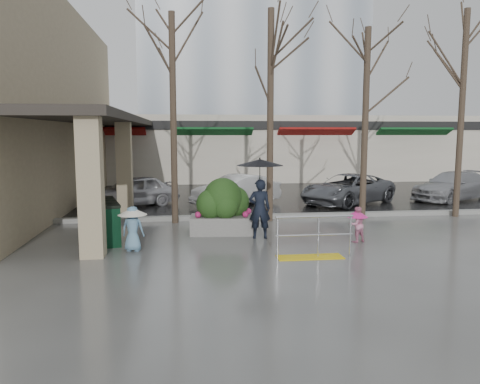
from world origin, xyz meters
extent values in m
plane|color=#51514F|center=(0.00, 0.00, 0.00)|extent=(120.00, 120.00, 0.00)
cube|color=black|center=(0.00, 22.00, 0.01)|extent=(120.00, 36.00, 0.01)
cube|color=gray|center=(0.00, 4.00, 0.07)|extent=(120.00, 0.30, 0.15)
cube|color=#2D2823|center=(-4.80, 8.00, 3.62)|extent=(2.80, 18.00, 0.25)
cube|color=tan|center=(-3.90, -0.50, 1.75)|extent=(0.55, 0.55, 3.50)
cube|color=tan|center=(-3.90, 6.00, 1.75)|extent=(0.55, 0.55, 3.50)
cube|color=beige|center=(2.00, 18.00, 2.00)|extent=(34.00, 6.00, 4.00)
cube|color=maroon|center=(-6.00, 15.10, 2.85)|extent=(4.50, 1.68, 0.87)
cube|color=#0F4C1E|center=(0.00, 15.10, 2.85)|extent=(4.50, 1.68, 0.87)
cube|color=maroon|center=(6.00, 15.10, 2.85)|extent=(4.50, 1.68, 0.87)
cube|color=#0F4C1E|center=(12.00, 15.10, 2.85)|extent=(4.50, 1.68, 0.87)
cube|color=black|center=(2.00, 15.10, 3.40)|extent=(34.00, 0.35, 0.50)
cube|color=#8C99A8|center=(4.00, 30.00, 12.50)|extent=(18.00, 12.00, 25.00)
cube|color=yellow|center=(1.30, -1.20, 0.01)|extent=(1.60, 0.50, 0.02)
cylinder|color=silver|center=(0.50, -1.20, 0.50)|extent=(0.05, 0.05, 1.00)
cylinder|color=silver|center=(1.50, -1.20, 0.50)|extent=(0.05, 0.05, 1.00)
cylinder|color=silver|center=(2.30, -1.20, 0.50)|extent=(0.05, 0.05, 1.00)
cylinder|color=silver|center=(1.40, -1.20, 1.00)|extent=(1.90, 0.06, 0.06)
cylinder|color=silver|center=(1.40, -1.20, 0.55)|extent=(1.90, 0.04, 0.04)
cylinder|color=#382B21|center=(-2.00, 3.60, 3.40)|extent=(0.22, 0.22, 6.80)
cylinder|color=#382B21|center=(1.20, 3.60, 3.50)|extent=(0.22, 0.22, 7.00)
cylinder|color=#382B21|center=(4.50, 3.60, 3.25)|extent=(0.22, 0.22, 6.50)
cylinder|color=#382B21|center=(8.00, 3.60, 3.60)|extent=(0.22, 0.22, 7.20)
imported|color=black|center=(0.43, 1.00, 0.85)|extent=(0.64, 0.44, 1.69)
cylinder|color=black|center=(0.43, 1.00, 1.72)|extent=(0.02, 0.02, 1.07)
cone|color=black|center=(0.43, 1.00, 2.17)|extent=(1.33, 1.33, 0.18)
sphere|color=black|center=(0.43, 1.00, 2.28)|extent=(0.05, 0.05, 0.05)
imported|color=pink|center=(3.00, 0.21, 0.49)|extent=(0.56, 0.49, 0.98)
cylinder|color=black|center=(3.00, 0.21, 0.67)|extent=(0.02, 0.02, 0.42)
cone|color=#E7248C|center=(3.00, 0.21, 0.79)|extent=(0.60, 0.60, 0.18)
sphere|color=black|center=(3.00, 0.21, 0.90)|extent=(0.05, 0.05, 0.05)
imported|color=#6492B3|center=(-3.00, -0.04, 0.57)|extent=(0.63, 0.49, 1.15)
cylinder|color=black|center=(-3.00, -0.04, 0.84)|extent=(0.02, 0.02, 0.54)
cone|color=white|center=(-3.00, -0.04, 1.02)|extent=(0.74, 0.74, 0.18)
sphere|color=black|center=(-3.00, -0.04, 1.13)|extent=(0.05, 0.05, 0.05)
cube|color=slate|center=(-0.56, 1.75, 0.27)|extent=(1.98, 1.11, 0.53)
ellipsoid|color=#1A3C13|center=(-0.56, 1.75, 1.05)|extent=(1.17, 1.05, 1.22)
sphere|color=#1A3C13|center=(-0.93, 1.65, 0.91)|extent=(0.84, 0.84, 0.84)
sphere|color=#1A3C13|center=(-0.19, 1.91, 0.93)|extent=(0.89, 0.89, 0.89)
cube|color=#0B311B|center=(-3.60, 0.50, 0.52)|extent=(0.52, 0.52, 1.04)
cube|color=black|center=(-3.60, 0.50, 1.08)|extent=(0.55, 0.55, 0.08)
cube|color=black|center=(-3.73, 1.00, 0.52)|extent=(0.52, 0.52, 1.04)
cube|color=black|center=(-3.73, 1.00, 1.08)|extent=(0.55, 0.55, 0.08)
cube|color=#0B3412|center=(-3.86, 1.50, 0.52)|extent=(0.52, 0.52, 1.04)
cube|color=black|center=(-3.86, 1.50, 1.08)|extent=(0.55, 0.55, 0.08)
cube|color=black|center=(-3.98, 2.00, 0.52)|extent=(0.52, 0.52, 1.04)
cube|color=black|center=(-3.98, 2.00, 1.08)|extent=(0.55, 0.55, 0.08)
imported|color=#AFAEB3|center=(-3.76, 7.33, 0.63)|extent=(3.98, 2.87, 1.26)
imported|color=white|center=(0.46, 7.08, 0.63)|extent=(3.96, 3.12, 1.26)
imported|color=slate|center=(5.15, 6.91, 0.63)|extent=(4.93, 4.28, 1.26)
imported|color=#A5A5A9|center=(10.21, 7.45, 0.63)|extent=(4.68, 3.47, 1.26)
camera|label=1|loc=(-1.70, -11.91, 3.00)|focal=35.00mm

